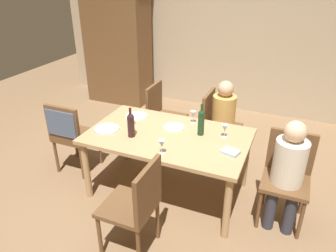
{
  "coord_description": "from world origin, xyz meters",
  "views": [
    {
      "loc": [
        1.16,
        -2.74,
        2.33
      ],
      "look_at": [
        0.0,
        0.0,
        0.83
      ],
      "focal_mm": 34.27,
      "sensor_mm": 36.0,
      "label": 1
    }
  ],
  "objects": [
    {
      "name": "wine_glass_centre",
      "position": [
        -0.46,
        0.04,
        0.84
      ],
      "size": [
        0.07,
        0.07,
        0.15
      ],
      "color": "silver",
      "rests_on": "dining_table"
    },
    {
      "name": "chair_right_end",
      "position": [
        1.22,
        0.09,
        0.53
      ],
      "size": [
        0.44,
        0.44,
        0.92
      ],
      "rotation": [
        0.0,
        0.0,
        3.14
      ],
      "color": "brown",
      "rests_on": "ground_plane"
    },
    {
      "name": "chair_left_end",
      "position": [
        -1.22,
        -0.12,
        0.59
      ],
      "size": [
        0.44,
        0.46,
        0.92
      ],
      "color": "brown",
      "rests_on": "ground_plane"
    },
    {
      "name": "dinner_plate_guest_right",
      "position": [
        -0.52,
        0.27,
        0.74
      ],
      "size": [
        0.25,
        0.25,
        0.01
      ],
      "primitive_type": "cylinder",
      "color": "white",
      "rests_on": "dining_table"
    },
    {
      "name": "dinner_plate_guest_left",
      "position": [
        -0.0,
        0.17,
        0.74
      ],
      "size": [
        0.23,
        0.23,
        0.01
      ],
      "primitive_type": "cylinder",
      "color": "white",
      "rests_on": "dining_table"
    },
    {
      "name": "dining_table",
      "position": [
        0.0,
        0.0,
        0.65
      ],
      "size": [
        1.68,
        1.01,
        0.73
      ],
      "color": "tan",
      "rests_on": "ground_plane"
    },
    {
      "name": "armoire_cabinet",
      "position": [
        -1.94,
        2.26,
        1.1
      ],
      "size": [
        1.18,
        0.62,
        2.18
      ],
      "color": "brown",
      "rests_on": "ground_plane"
    },
    {
      "name": "wine_glass_far",
      "position": [
        0.56,
        0.17,
        0.84
      ],
      "size": [
        0.07,
        0.07,
        0.15
      ],
      "color": "silver",
      "rests_on": "dining_table"
    },
    {
      "name": "wine_bottle_dark_red",
      "position": [
        -0.34,
        -0.18,
        0.87
      ],
      "size": [
        0.07,
        0.07,
        0.32
      ],
      "color": "black",
      "rests_on": "dining_table"
    },
    {
      "name": "wine_glass_near_left",
      "position": [
        0.1,
        -0.38,
        0.84
      ],
      "size": [
        0.07,
        0.07,
        0.15
      ],
      "color": "silver",
      "rests_on": "dining_table"
    },
    {
      "name": "wine_bottle_tall_green",
      "position": [
        0.32,
        0.13,
        0.88
      ],
      "size": [
        0.07,
        0.07,
        0.35
      ],
      "color": "#19381E",
      "rests_on": "dining_table"
    },
    {
      "name": "folded_napkin",
      "position": [
        0.69,
        -0.12,
        0.75
      ],
      "size": [
        0.19,
        0.16,
        0.03
      ],
      "primitive_type": "cube",
      "rotation": [
        0.0,
        0.0,
        -0.27
      ],
      "color": "#ADC6D6",
      "rests_on": "dining_table"
    },
    {
      "name": "person_man_bearded",
      "position": [
        0.4,
        0.89,
        0.64
      ],
      "size": [
        0.33,
        0.29,
        1.09
      ],
      "rotation": [
        0.0,
        0.0,
        -1.57
      ],
      "color": "#33333D",
      "rests_on": "ground_plane"
    },
    {
      "name": "ground_plane",
      "position": [
        0.0,
        0.0,
        0.0
      ],
      "size": [
        10.0,
        10.0,
        0.0
      ],
      "primitive_type": "plane",
      "color": "#846647"
    },
    {
      "name": "rear_room_partition",
      "position": [
        0.0,
        2.71,
        1.35
      ],
      "size": [
        6.4,
        0.12,
        2.7
      ],
      "primitive_type": "cube",
      "color": "tan",
      "rests_on": "ground_plane"
    },
    {
      "name": "wine_glass_near_right",
      "position": [
        0.15,
        0.36,
        0.84
      ],
      "size": [
        0.07,
        0.07,
        0.15
      ],
      "color": "silver",
      "rests_on": "dining_table"
    },
    {
      "name": "chair_near",
      "position": [
        0.09,
        -0.89,
        0.53
      ],
      "size": [
        0.44,
        0.44,
        0.92
      ],
      "rotation": [
        0.0,
        0.0,
        1.57
      ],
      "color": "brown",
      "rests_on": "ground_plane"
    },
    {
      "name": "chair_far_left",
      "position": [
        -0.47,
        0.89,
        0.53
      ],
      "size": [
        0.44,
        0.44,
        0.92
      ],
      "rotation": [
        0.0,
        0.0,
        -1.57
      ],
      "color": "brown",
      "rests_on": "ground_plane"
    },
    {
      "name": "dinner_plate_host",
      "position": [
        -0.66,
        -0.15,
        0.74
      ],
      "size": [
        0.27,
        0.27,
        0.01
      ],
      "primitive_type": "cylinder",
      "color": "silver",
      "rests_on": "dining_table"
    },
    {
      "name": "person_woman_host",
      "position": [
        1.22,
        -0.03,
        0.65
      ],
      "size": [
        0.3,
        0.34,
        1.11
      ],
      "rotation": [
        0.0,
        0.0,
        3.14
      ],
      "color": "#33333D",
      "rests_on": "ground_plane"
    },
    {
      "name": "chair_far_right",
      "position": [
        0.29,
        0.89,
        0.53
      ],
      "size": [
        0.44,
        0.44,
        0.92
      ],
      "rotation": [
        0.0,
        0.0,
        -1.57
      ],
      "color": "brown",
      "rests_on": "ground_plane"
    }
  ]
}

